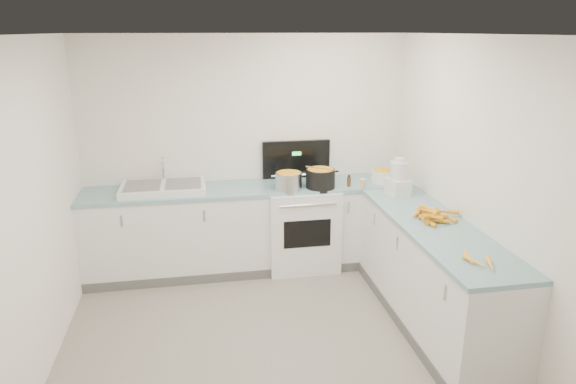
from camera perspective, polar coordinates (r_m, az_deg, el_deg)
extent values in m
cube|color=white|center=(5.63, -4.10, -4.17)|extent=(3.50, 0.60, 0.90)
cube|color=#84AFBB|center=(5.47, -4.21, 0.40)|extent=(3.50, 0.62, 0.04)
cube|color=white|center=(4.76, 15.70, -9.04)|extent=(0.60, 2.20, 0.90)
cube|color=#84AFBB|center=(4.58, 16.18, -3.76)|extent=(0.62, 2.20, 0.04)
cube|color=white|center=(5.68, 1.46, -3.91)|extent=(0.76, 0.65, 0.90)
cube|color=black|center=(5.75, 0.91, 3.68)|extent=(0.76, 0.05, 0.42)
cube|color=white|center=(5.44, -13.68, 0.45)|extent=(0.86, 0.52, 0.07)
cube|color=slate|center=(5.45, -15.86, 0.71)|extent=(0.36, 0.42, 0.01)
cube|color=slate|center=(5.42, -11.55, 0.95)|extent=(0.36, 0.42, 0.01)
cylinder|color=silver|center=(5.61, -13.68, 2.61)|extent=(0.03, 0.03, 0.24)
cylinder|color=silver|center=(5.32, 0.06, 1.11)|extent=(0.36, 0.36, 0.20)
cylinder|color=black|center=(5.41, 3.63, 1.41)|extent=(0.32, 0.32, 0.22)
cylinder|color=#AD7A47|center=(5.37, 3.65, 2.64)|extent=(0.28, 0.22, 0.01)
cylinder|color=white|center=(5.70, 10.60, 1.75)|extent=(0.37, 0.37, 0.13)
cylinder|color=#593319|center=(5.49, 6.79, 1.15)|extent=(0.04, 0.04, 0.10)
cylinder|color=#E5B266|center=(5.45, 8.29, 0.89)|extent=(0.05, 0.05, 0.09)
cube|color=white|center=(5.27, 12.09, 0.55)|extent=(0.22, 0.25, 0.17)
cylinder|color=silver|center=(5.23, 12.21, 2.33)|extent=(0.18, 0.18, 0.18)
cylinder|color=white|center=(5.20, 12.29, 3.49)|extent=(0.10, 0.10, 0.04)
cone|color=#FEA91F|center=(4.60, 16.22, -3.11)|extent=(0.22, 0.12, 0.04)
cone|color=#FEA91F|center=(4.62, 15.37, -2.89)|extent=(0.16, 0.20, 0.05)
cone|color=#FEA91F|center=(4.69, 15.90, -2.61)|extent=(0.22, 0.08, 0.05)
cone|color=#FEA91F|center=(4.68, 15.99, -2.78)|extent=(0.10, 0.17, 0.04)
cone|color=#FEA91F|center=(4.71, 14.04, -2.42)|extent=(0.17, 0.17, 0.05)
cone|color=#FEA91F|center=(4.72, 15.70, -2.47)|extent=(0.10, 0.19, 0.05)
cone|color=#FEA91F|center=(4.65, 15.46, -2.83)|extent=(0.18, 0.13, 0.04)
cone|color=#FEA91F|center=(4.72, 17.58, -2.76)|extent=(0.05, 0.20, 0.04)
cone|color=#FEA91F|center=(4.68, 15.72, -2.67)|extent=(0.10, 0.20, 0.05)
cone|color=#FEA91F|center=(4.57, 15.31, -3.20)|extent=(0.07, 0.22, 0.04)
cone|color=#FEA91F|center=(4.70, 15.81, -2.61)|extent=(0.13, 0.21, 0.05)
cone|color=#FEA91F|center=(4.81, 15.31, -1.88)|extent=(0.11, 0.20, 0.05)
cone|color=#FEA91F|center=(4.57, 15.47, -2.57)|extent=(0.17, 0.10, 0.05)
cone|color=#FEA91F|center=(4.68, 15.96, -2.38)|extent=(0.16, 0.13, 0.04)
cone|color=#FEA91F|center=(4.56, 15.57, -2.64)|extent=(0.18, 0.17, 0.04)
cone|color=#FEA91F|center=(4.73, 15.09, -1.99)|extent=(0.18, 0.20, 0.05)
cone|color=#FEA91F|center=(4.79, 17.28, -2.10)|extent=(0.20, 0.12, 0.04)
cone|color=#FEA91F|center=(4.69, 16.09, -2.25)|extent=(0.14, 0.21, 0.04)
cone|color=#FEA91F|center=(4.75, 15.65, -1.91)|extent=(0.11, 0.19, 0.04)
cone|color=#FEA91F|center=(4.68, 15.93, -2.24)|extent=(0.11, 0.18, 0.04)
cone|color=#FFAD26|center=(3.90, 21.57, -7.47)|extent=(0.10, 0.20, 0.04)
cone|color=#FFAD26|center=(3.91, 20.00, -7.27)|extent=(0.10, 0.20, 0.04)
cone|color=#FFAD26|center=(3.95, 19.47, -6.93)|extent=(0.08, 0.19, 0.04)
cube|color=tan|center=(5.38, -15.71, 0.58)|extent=(0.03, 0.03, 0.00)
cube|color=tan|center=(5.41, -15.51, 0.64)|extent=(0.02, 0.05, 0.00)
cube|color=tan|center=(5.39, -17.04, 0.49)|extent=(0.05, 0.02, 0.00)
cube|color=tan|center=(5.55, -15.48, 1.08)|extent=(0.02, 0.04, 0.00)
cube|color=tan|center=(5.57, -16.66, 1.03)|extent=(0.04, 0.02, 0.00)
cube|color=tan|center=(5.36, -17.11, 0.35)|extent=(0.02, 0.03, 0.00)
cube|color=tan|center=(5.45, -16.19, 0.72)|extent=(0.05, 0.04, 0.00)
cube|color=tan|center=(5.33, -14.82, 0.51)|extent=(0.01, 0.05, 0.00)
cube|color=tan|center=(5.44, -15.79, 0.73)|extent=(0.03, 0.03, 0.00)
cube|color=tan|center=(5.35, -15.78, 0.43)|extent=(0.04, 0.01, 0.00)
cube|color=tan|center=(5.44, -16.68, 0.65)|extent=(0.03, 0.03, 0.00)
cube|color=tan|center=(5.35, -16.73, 0.38)|extent=(0.04, 0.04, 0.00)
cube|color=tan|center=(5.44, -14.79, 0.85)|extent=(0.02, 0.04, 0.00)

